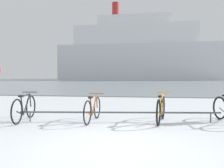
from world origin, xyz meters
TOP-DOWN VIEW (x-y plane):
  - ground at (0.00, 53.90)m, footprint 80.00×132.00m
  - bike_rack at (-0.13, 2.50)m, footprint 5.82×0.67m
  - bicycle_0 at (-2.96, 2.29)m, footprint 0.46×1.71m
  - bicycle_1 at (-0.92, 2.48)m, footprint 0.46×1.67m
  - bicycle_2 at (1.06, 2.62)m, footprint 0.50×1.73m
  - ferry_ship at (-0.87, 55.14)m, footprint 39.61×11.89m

SIDE VIEW (x-z plane):
  - ground at x=0.00m, z-range -0.08..0.00m
  - bike_rack at x=-0.13m, z-range 0.12..0.42m
  - bicycle_1 at x=-0.92m, z-range -0.04..0.77m
  - bicycle_0 at x=-2.96m, z-range -0.04..0.80m
  - bicycle_2 at x=1.06m, z-range -0.04..0.81m
  - ferry_ship at x=-0.87m, z-range -3.21..16.30m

